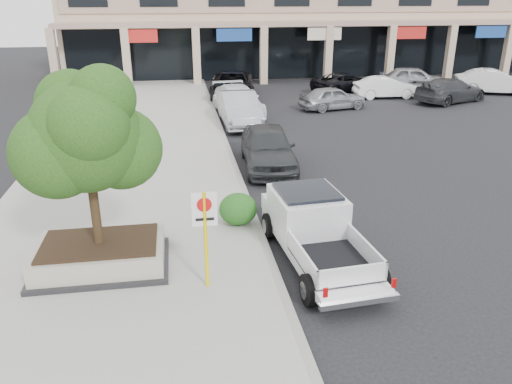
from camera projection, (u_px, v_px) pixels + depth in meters
ground at (330, 261)px, 12.76m from camera, size 120.00×120.00×0.00m
sidewalk at (128, 187)px, 17.43m from camera, size 8.00×52.00×0.15m
curb at (240, 181)px, 18.01m from camera, size 0.20×52.00×0.15m
strip_mall at (307, 14)px, 43.33m from camera, size 40.55×12.43×9.50m
planter at (101, 255)px, 12.07m from camera, size 3.20×2.20×0.68m
planter_tree at (93, 135)px, 11.15m from camera, size 2.90×2.55×4.00m
no_parking_sign at (205, 227)px, 10.85m from camera, size 0.55×0.09×2.30m
hedge at (238, 209)px, 14.29m from camera, size 1.10×0.99×0.93m
pickup_truck at (319, 233)px, 12.41m from camera, size 2.31×5.27×1.62m
curb_car_a at (268, 147)px, 19.36m from camera, size 2.21×4.89×1.63m
curb_car_b at (239, 109)px, 25.77m from camera, size 1.88×5.12×1.68m
curb_car_c at (238, 100)px, 28.14m from camera, size 2.79×5.54×1.54m
curb_car_d at (232, 85)px, 32.67m from camera, size 3.47×6.25×1.65m
lot_car_a at (333, 98)px, 29.31m from camera, size 4.24×2.47×1.36m
lot_car_b at (386, 87)px, 32.61m from camera, size 4.21×1.63×1.37m
lot_car_c at (451, 90)px, 31.24m from camera, size 5.56×3.94×1.50m
lot_car_d at (344, 82)px, 34.54m from camera, size 5.31×4.05×1.34m
lot_car_e at (414, 79)px, 34.98m from camera, size 5.28×3.42×1.67m
lot_car_f at (494, 82)px, 33.90m from camera, size 5.24×3.31×1.63m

